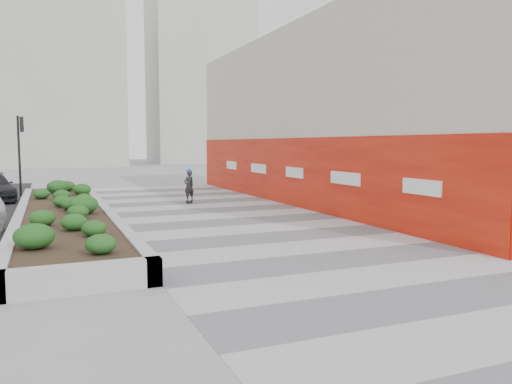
% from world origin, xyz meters
% --- Properties ---
extents(ground, '(160.00, 160.00, 0.00)m').
position_xyz_m(ground, '(0.00, 0.00, 0.00)').
color(ground, gray).
rests_on(ground, ground).
extents(walkway, '(8.00, 36.00, 0.01)m').
position_xyz_m(walkway, '(0.00, 3.00, 0.01)').
color(walkway, '#A8A8AD').
rests_on(walkway, ground).
extents(building, '(6.04, 24.08, 8.00)m').
position_xyz_m(building, '(6.98, 8.98, 3.98)').
color(building, beige).
rests_on(building, ground).
extents(planter, '(3.00, 18.00, 0.90)m').
position_xyz_m(planter, '(-5.50, 7.00, 0.42)').
color(planter, '#9E9EA0').
rests_on(planter, ground).
extents(traffic_signal_near, '(0.33, 0.28, 4.20)m').
position_xyz_m(traffic_signal_near, '(-7.23, 17.50, 2.76)').
color(traffic_signal_near, black).
rests_on(traffic_signal_near, ground).
extents(distant_bldg_north_l, '(16.00, 12.00, 20.00)m').
position_xyz_m(distant_bldg_north_l, '(-5.00, 55.00, 10.00)').
color(distant_bldg_north_l, '#ADAAA3').
rests_on(distant_bldg_north_l, ground).
extents(distant_bldg_north_r, '(14.00, 10.00, 24.00)m').
position_xyz_m(distant_bldg_north_r, '(15.00, 60.00, 12.00)').
color(distant_bldg_north_r, '#ADAAA3').
rests_on(distant_bldg_north_r, ground).
extents(manhole_cover, '(0.44, 0.44, 0.01)m').
position_xyz_m(manhole_cover, '(0.50, 3.00, 0.00)').
color(manhole_cover, '#595654').
rests_on(manhole_cover, ground).
extents(skateboarder, '(0.63, 0.74, 1.61)m').
position_xyz_m(skateboarder, '(0.03, 10.99, 0.81)').
color(skateboarder, beige).
rests_on(skateboarder, ground).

